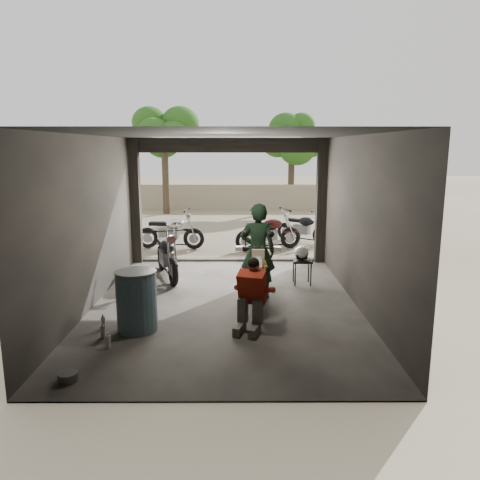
{
  "coord_description": "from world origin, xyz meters",
  "views": [
    {
      "loc": [
        0.25,
        -8.56,
        2.99
      ],
      "look_at": [
        0.29,
        0.6,
        1.15
      ],
      "focal_mm": 35.0,
      "sensor_mm": 36.0,
      "label": 1
    }
  ],
  "objects_px": {
    "stool": "(302,263)",
    "oil_drum": "(137,302)",
    "main_bike": "(258,271)",
    "outside_bike_a": "(170,229)",
    "rider": "(258,251)",
    "helmet": "(301,253)",
    "mechanic": "(250,297)",
    "outside_bike_c": "(303,225)",
    "sign_post": "(342,192)",
    "outside_bike_b": "(269,230)",
    "left_bike": "(167,252)"
  },
  "relations": [
    {
      "from": "rider",
      "to": "oil_drum",
      "type": "bearing_deg",
      "value": 45.66
    },
    {
      "from": "outside_bike_a",
      "to": "rider",
      "type": "height_order",
      "value": "rider"
    },
    {
      "from": "outside_bike_a",
      "to": "helmet",
      "type": "relative_size",
      "value": 5.31
    },
    {
      "from": "main_bike",
      "to": "oil_drum",
      "type": "height_order",
      "value": "main_bike"
    },
    {
      "from": "main_bike",
      "to": "outside_bike_a",
      "type": "xyz_separation_m",
      "value": [
        -2.39,
        4.9,
        -0.03
      ]
    },
    {
      "from": "outside_bike_a",
      "to": "helmet",
      "type": "distance_m",
      "value": 4.99
    },
    {
      "from": "outside_bike_b",
      "to": "sign_post",
      "type": "xyz_separation_m",
      "value": [
        1.76,
        -1.51,
        1.24
      ]
    },
    {
      "from": "left_bike",
      "to": "rider",
      "type": "xyz_separation_m",
      "value": [
        2.03,
        -1.49,
        0.35
      ]
    },
    {
      "from": "helmet",
      "to": "outside_bike_c",
      "type": "bearing_deg",
      "value": 97.32
    },
    {
      "from": "mechanic",
      "to": "outside_bike_a",
      "type": "bearing_deg",
      "value": 126.22
    },
    {
      "from": "outside_bike_c",
      "to": "rider",
      "type": "bearing_deg",
      "value": -161.11
    },
    {
      "from": "outside_bike_a",
      "to": "rider",
      "type": "bearing_deg",
      "value": -147.52
    },
    {
      "from": "outside_bike_a",
      "to": "helmet",
      "type": "height_order",
      "value": "outside_bike_a"
    },
    {
      "from": "outside_bike_a",
      "to": "rider",
      "type": "distance_m",
      "value": 5.21
    },
    {
      "from": "outside_bike_b",
      "to": "outside_bike_a",
      "type": "bearing_deg",
      "value": 68.47
    },
    {
      "from": "outside_bike_c",
      "to": "helmet",
      "type": "bearing_deg",
      "value": -152.67
    },
    {
      "from": "left_bike",
      "to": "outside_bike_c",
      "type": "bearing_deg",
      "value": 28.74
    },
    {
      "from": "outside_bike_a",
      "to": "mechanic",
      "type": "distance_m",
      "value": 6.7
    },
    {
      "from": "outside_bike_a",
      "to": "left_bike",
      "type": "bearing_deg",
      "value": -168.33
    },
    {
      "from": "left_bike",
      "to": "outside_bike_a",
      "type": "distance_m",
      "value": 3.15
    },
    {
      "from": "outside_bike_b",
      "to": "outside_bike_c",
      "type": "bearing_deg",
      "value": -64.88
    },
    {
      "from": "main_bike",
      "to": "sign_post",
      "type": "distance_m",
      "value": 4.12
    },
    {
      "from": "outside_bike_b",
      "to": "stool",
      "type": "distance_m",
      "value": 3.59
    },
    {
      "from": "mechanic",
      "to": "outside_bike_c",
      "type": "bearing_deg",
      "value": 92.71
    },
    {
      "from": "outside_bike_b",
      "to": "outside_bike_c",
      "type": "relative_size",
      "value": 1.11
    },
    {
      "from": "rider",
      "to": "mechanic",
      "type": "distance_m",
      "value": 1.77
    },
    {
      "from": "mechanic",
      "to": "main_bike",
      "type": "bearing_deg",
      "value": 99.56
    },
    {
      "from": "outside_bike_b",
      "to": "mechanic",
      "type": "distance_m",
      "value": 6.21
    },
    {
      "from": "stool",
      "to": "oil_drum",
      "type": "bearing_deg",
      "value": -139.32
    },
    {
      "from": "sign_post",
      "to": "main_bike",
      "type": "bearing_deg",
      "value": -140.07
    },
    {
      "from": "rider",
      "to": "stool",
      "type": "relative_size",
      "value": 3.43
    },
    {
      "from": "outside_bike_b",
      "to": "oil_drum",
      "type": "relative_size",
      "value": 1.75
    },
    {
      "from": "main_bike",
      "to": "oil_drum",
      "type": "distance_m",
      "value": 2.5
    },
    {
      "from": "helmet",
      "to": "oil_drum",
      "type": "bearing_deg",
      "value": -122.88
    },
    {
      "from": "main_bike",
      "to": "helmet",
      "type": "bearing_deg",
      "value": 53.87
    },
    {
      "from": "mechanic",
      "to": "helmet",
      "type": "relative_size",
      "value": 3.51
    },
    {
      "from": "stool",
      "to": "rider",
      "type": "bearing_deg",
      "value": -138.52
    },
    {
      "from": "rider",
      "to": "oil_drum",
      "type": "height_order",
      "value": "rider"
    },
    {
      "from": "stool",
      "to": "sign_post",
      "type": "bearing_deg",
      "value": 58.55
    },
    {
      "from": "oil_drum",
      "to": "helmet",
      "type": "bearing_deg",
      "value": 41.54
    },
    {
      "from": "helmet",
      "to": "oil_drum",
      "type": "height_order",
      "value": "oil_drum"
    },
    {
      "from": "mechanic",
      "to": "stool",
      "type": "xyz_separation_m",
      "value": [
        1.21,
        2.62,
        -0.1
      ]
    },
    {
      "from": "oil_drum",
      "to": "outside_bike_c",
      "type": "bearing_deg",
      "value": 63.0
    },
    {
      "from": "mechanic",
      "to": "oil_drum",
      "type": "distance_m",
      "value": 1.85
    },
    {
      "from": "mechanic",
      "to": "sign_post",
      "type": "bearing_deg",
      "value": 79.23
    },
    {
      "from": "main_bike",
      "to": "helmet",
      "type": "distance_m",
      "value": 1.6
    },
    {
      "from": "main_bike",
      "to": "stool",
      "type": "height_order",
      "value": "main_bike"
    },
    {
      "from": "outside_bike_c",
      "to": "helmet",
      "type": "relative_size",
      "value": 4.84
    },
    {
      "from": "main_bike",
      "to": "outside_bike_a",
      "type": "height_order",
      "value": "main_bike"
    },
    {
      "from": "helmet",
      "to": "sign_post",
      "type": "height_order",
      "value": "sign_post"
    }
  ]
}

